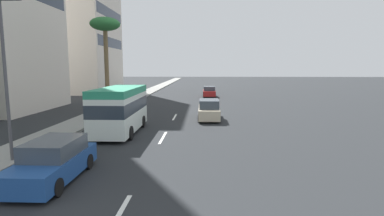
{
  "coord_description": "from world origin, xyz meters",
  "views": [
    {
      "loc": [
        -4.1,
        -2.48,
        4.36
      ],
      "look_at": [
        17.89,
        -1.67,
        1.36
      ],
      "focal_mm": 28.3,
      "sensor_mm": 36.0,
      "label": 1
    }
  ],
  "objects_px": {
    "car_fourth": "(53,161)",
    "pedestrian_mid_block": "(96,106)",
    "car_lead": "(209,110)",
    "palm_tree": "(105,29)",
    "street_lamp": "(7,61)",
    "car_second": "(209,92)",
    "minibus_third": "(120,108)"
  },
  "relations": [
    {
      "from": "car_second",
      "to": "street_lamp",
      "type": "height_order",
      "value": "street_lamp"
    },
    {
      "from": "car_fourth",
      "to": "street_lamp",
      "type": "xyz_separation_m",
      "value": [
        1.96,
        2.82,
        3.85
      ]
    },
    {
      "from": "palm_tree",
      "to": "car_second",
      "type": "bearing_deg",
      "value": -34.57
    },
    {
      "from": "palm_tree",
      "to": "street_lamp",
      "type": "xyz_separation_m",
      "value": [
        -16.36,
        -0.84,
        -3.35
      ]
    },
    {
      "from": "car_fourth",
      "to": "pedestrian_mid_block",
      "type": "xyz_separation_m",
      "value": [
        14.15,
        3.37,
        0.3
      ]
    },
    {
      "from": "car_second",
      "to": "car_fourth",
      "type": "height_order",
      "value": "car_fourth"
    },
    {
      "from": "street_lamp",
      "to": "minibus_third",
      "type": "bearing_deg",
      "value": -25.47
    },
    {
      "from": "car_fourth",
      "to": "palm_tree",
      "type": "xyz_separation_m",
      "value": [
        18.32,
        3.66,
        7.19
      ]
    },
    {
      "from": "minibus_third",
      "to": "car_fourth",
      "type": "bearing_deg",
      "value": -1.96
    },
    {
      "from": "pedestrian_mid_block",
      "to": "palm_tree",
      "type": "bearing_deg",
      "value": 70.93
    },
    {
      "from": "car_lead",
      "to": "car_fourth",
      "type": "bearing_deg",
      "value": 155.76
    },
    {
      "from": "palm_tree",
      "to": "car_lead",
      "type": "bearing_deg",
      "value": -114.16
    },
    {
      "from": "minibus_third",
      "to": "pedestrian_mid_block",
      "type": "relative_size",
      "value": 4.04
    },
    {
      "from": "minibus_third",
      "to": "car_lead",
      "type": "bearing_deg",
      "value": 132.12
    },
    {
      "from": "car_fourth",
      "to": "palm_tree",
      "type": "distance_m",
      "value": 20.02
    },
    {
      "from": "car_second",
      "to": "pedestrian_mid_block",
      "type": "height_order",
      "value": "pedestrian_mid_block"
    },
    {
      "from": "palm_tree",
      "to": "street_lamp",
      "type": "bearing_deg",
      "value": -177.06
    },
    {
      "from": "pedestrian_mid_block",
      "to": "car_fourth",
      "type": "bearing_deg",
      "value": -99.69
    },
    {
      "from": "car_second",
      "to": "minibus_third",
      "type": "bearing_deg",
      "value": 165.62
    },
    {
      "from": "car_fourth",
      "to": "pedestrian_mid_block",
      "type": "relative_size",
      "value": 2.77
    },
    {
      "from": "car_lead",
      "to": "pedestrian_mid_block",
      "type": "bearing_deg",
      "value": 88.4
    },
    {
      "from": "car_lead",
      "to": "minibus_third",
      "type": "bearing_deg",
      "value": 132.12
    },
    {
      "from": "pedestrian_mid_block",
      "to": "car_lead",
      "type": "bearing_deg",
      "value": -24.68
    },
    {
      "from": "car_second",
      "to": "car_fourth",
      "type": "relative_size",
      "value": 0.94
    },
    {
      "from": "palm_tree",
      "to": "street_lamp",
      "type": "relative_size",
      "value": 1.23
    },
    {
      "from": "minibus_third",
      "to": "car_fourth",
      "type": "xyz_separation_m",
      "value": [
        -8.49,
        0.29,
        -0.91
      ]
    },
    {
      "from": "car_fourth",
      "to": "pedestrian_mid_block",
      "type": "distance_m",
      "value": 14.55
    },
    {
      "from": "car_fourth",
      "to": "pedestrian_mid_block",
      "type": "bearing_deg",
      "value": -166.61
    },
    {
      "from": "car_lead",
      "to": "car_fourth",
      "type": "height_order",
      "value": "car_lead"
    },
    {
      "from": "street_lamp",
      "to": "car_fourth",
      "type": "bearing_deg",
      "value": -124.87
    },
    {
      "from": "car_second",
      "to": "street_lamp",
      "type": "distance_m",
      "value": 32.94
    },
    {
      "from": "car_second",
      "to": "palm_tree",
      "type": "bearing_deg",
      "value": 145.43
    }
  ]
}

